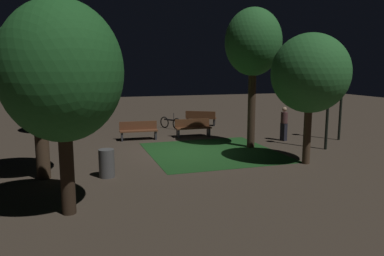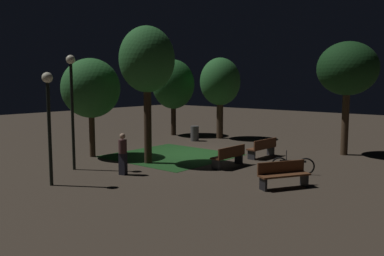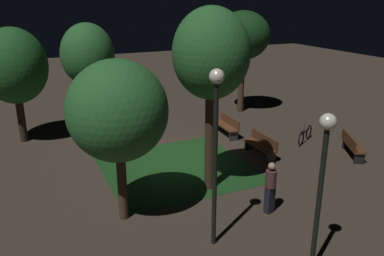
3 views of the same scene
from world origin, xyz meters
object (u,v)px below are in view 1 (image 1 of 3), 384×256
tree_right_canopy (310,74)px  pedestrian (284,123)px  tree_lawn_side (253,44)px  trash_bin (107,163)px  bench_corner (139,130)px  tree_back_left (37,66)px  bench_near_trees (201,118)px  lamp_post_plaza_west (330,75)px  tree_back_right (62,72)px  lamp_post_near_wall (342,84)px  bicycle (171,123)px  bench_lawn_edge (193,127)px  tree_near_wall (65,54)px

tree_right_canopy → pedestrian: 4.91m
tree_lawn_side → trash_bin: (6.38, 2.65, -3.98)m
bench_corner → pedestrian: (-6.54, 2.30, 0.37)m
tree_back_left → tree_right_canopy: (-8.92, 0.94, -0.26)m
tree_lawn_side → tree_right_canopy: bearing=101.7°
bench_near_trees → lamp_post_plaza_west: bearing=110.4°
tree_back_right → bench_near_trees: bearing=-122.0°
lamp_post_near_wall → bicycle: 9.19m
bench_corner → lamp_post_plaza_west: (-7.22, 4.53, 2.64)m
lamp_post_near_wall → bench_lawn_edge: bearing=-24.8°
lamp_post_near_wall → bench_near_trees: bearing=-52.1°
bench_corner → lamp_post_plaza_west: lamp_post_plaza_west is taller
bench_near_trees → tree_back_left: 12.31m
tree_right_canopy → lamp_post_near_wall: tree_right_canopy is taller
bicycle → tree_right_canopy: bearing=107.0°
bench_near_trees → tree_near_wall: size_ratio=0.33×
tree_lawn_side → tree_back_left: size_ratio=1.18×
lamp_post_near_wall → pedestrian: (2.63, -0.67, -1.84)m
bench_corner → bench_lawn_edge: bearing=-180.0°
bench_near_trees → lamp_post_near_wall: size_ratio=0.46×
tree_back_right → trash_bin: bearing=-112.2°
bench_corner → tree_back_left: size_ratio=0.36×
bicycle → tree_back_left: bearing=52.3°
bench_near_trees → tree_right_canopy: 10.01m
tree_back_right → lamp_post_plaza_west: size_ratio=1.08×
bench_corner → trash_bin: bearing=71.0°
tree_back_right → tree_back_left: tree_back_left is taller
tree_near_wall → trash_bin: (-1.17, 8.50, -3.68)m
bench_near_trees → tree_lawn_side: (-0.06, 6.48, 3.95)m
bench_near_trees → tree_back_left: tree_back_left is taller
tree_back_right → trash_bin: tree_back_right is taller
bench_lawn_edge → lamp_post_near_wall: lamp_post_near_wall is taller
bench_corner → tree_near_wall: 5.52m
bench_lawn_edge → tree_back_left: tree_back_left is taller
tree_right_canopy → lamp_post_plaza_west: (-2.21, -1.78, -0.11)m
tree_right_canopy → lamp_post_near_wall: (-4.16, -3.35, -0.54)m
lamp_post_near_wall → lamp_post_plaza_west: 2.54m
tree_lawn_side → bench_near_trees: bearing=-89.5°
bench_near_trees → lamp_post_near_wall: 8.23m
bench_lawn_edge → lamp_post_plaza_west: lamp_post_plaza_west is taller
bench_corner → tree_back_right: size_ratio=0.37×
tree_near_wall → trash_bin: bearing=97.8°
bench_lawn_edge → pedestrian: (-3.79, 2.30, 0.37)m
bench_near_trees → tree_back_right: tree_back_right is taller
tree_lawn_side → tree_near_wall: size_ratio=1.08×
bench_corner → trash_bin: 6.17m
bench_near_trees → tree_right_canopy: size_ratio=0.39×
bench_near_trees → tree_near_wall: (7.49, 0.63, 3.64)m
lamp_post_plaza_west → bicycle: bearing=-55.4°
bench_corner → tree_lawn_side: tree_lawn_side is taller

